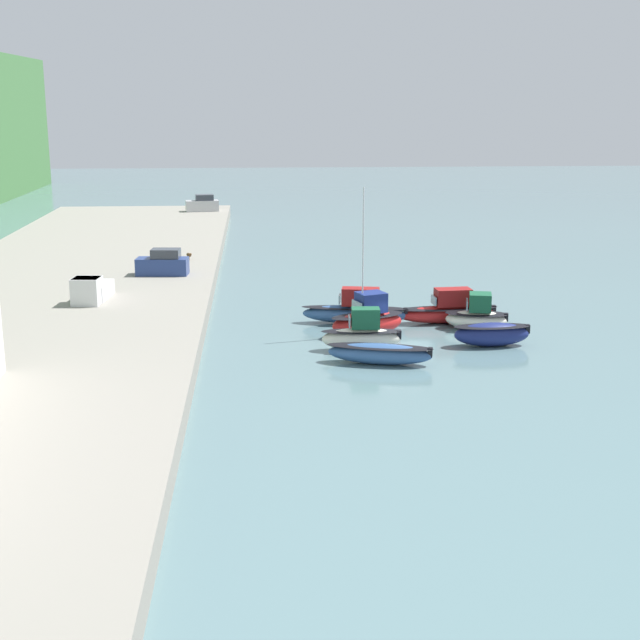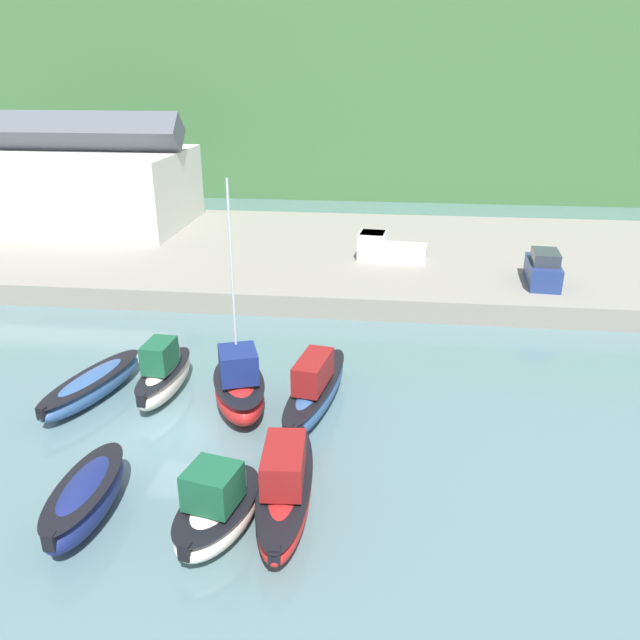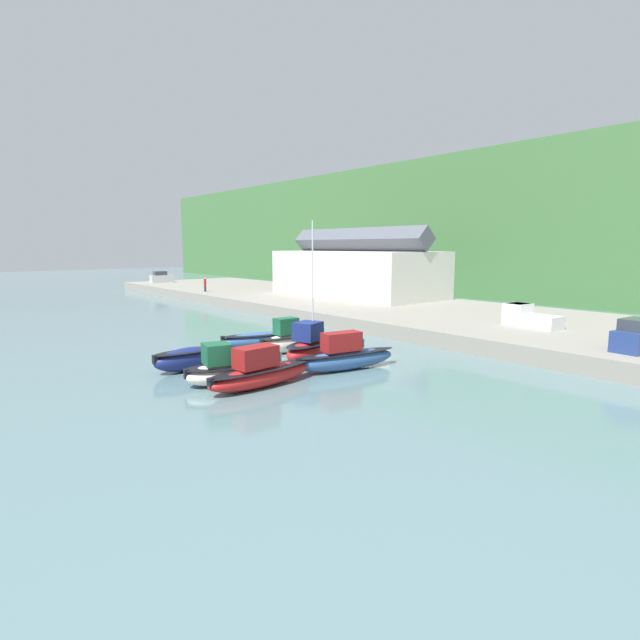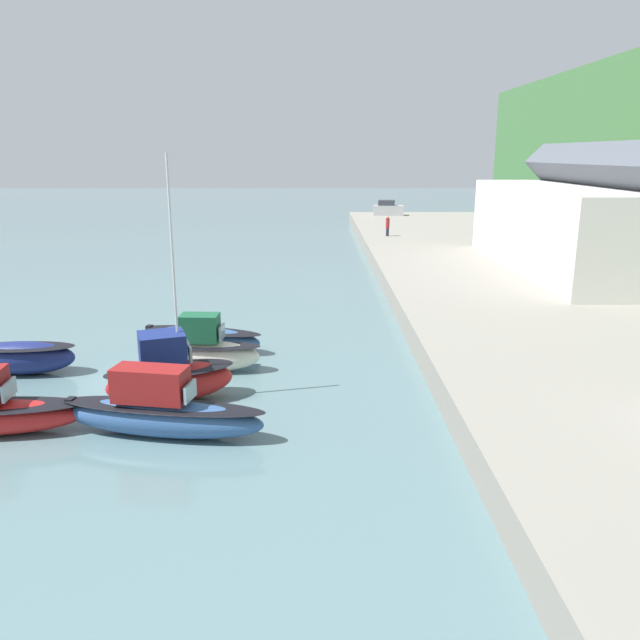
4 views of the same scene
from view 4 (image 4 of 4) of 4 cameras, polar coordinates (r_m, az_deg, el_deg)
name	(u,v)px [view 4 (image 4 of 4)]	position (r m, az deg, el deg)	size (l,w,h in m)	color
ground_plane	(138,382)	(29.00, -16.31, -5.50)	(320.00, 320.00, 0.00)	slate
harbor_clubhouse	(592,224)	(51.55, 23.64, 8.04)	(24.16, 11.94, 9.36)	silver
moored_boat_0	(202,338)	(32.60, -10.73, -1.65)	(3.21, 6.61, 1.25)	#33568E
moored_boat_1	(205,350)	(29.47, -10.45, -2.75)	(1.80, 5.16, 2.72)	white
moored_boat_2	(169,376)	(26.20, -13.60, -4.96)	(3.76, 5.61, 9.91)	red
moored_boat_3	(161,411)	(23.21, -14.38, -8.09)	(2.84, 7.77, 2.57)	#33568E
moored_boat_4	(21,357)	(31.77, -25.67, -3.07)	(1.86, 5.04, 1.54)	navy
parked_car_1	(388,209)	(90.26, 6.23, 10.07)	(2.08, 4.31, 2.16)	#B7B7BC
person_on_quay	(388,226)	(67.24, 6.20, 8.57)	(0.40, 0.40, 2.14)	#232838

